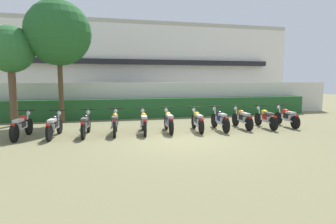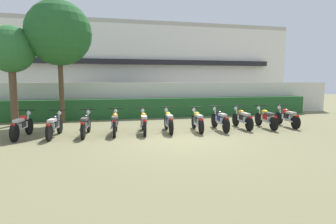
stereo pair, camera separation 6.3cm
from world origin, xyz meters
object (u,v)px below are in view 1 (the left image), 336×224
Objects in this scene: motorcycle_in_row_6 at (197,120)px; motorcycle_in_row_9 at (266,118)px; motorcycle_in_row_10 at (287,117)px; motorcycle_in_row_2 at (86,124)px; motorcycle_in_row_7 at (220,119)px; tree_near_inspector at (10,50)px; parked_car at (122,97)px; motorcycle_in_row_0 at (22,126)px; tree_far_side at (58,33)px; motorcycle_in_row_3 at (115,122)px; motorcycle_in_row_5 at (169,121)px; motorcycle_in_row_1 at (54,125)px; motorcycle_in_row_8 at (242,118)px; motorcycle_in_row_4 at (144,122)px.

motorcycle_in_row_6 is 0.95× the size of motorcycle_in_row_9.
motorcycle_in_row_2 is at bearing 94.84° from motorcycle_in_row_10.
motorcycle_in_row_6 is at bearing 96.57° from motorcycle_in_row_10.
motorcycle_in_row_7 is (5.31, -0.11, 0.01)m from motorcycle_in_row_2.
tree_near_inspector is 11.58m from motorcycle_in_row_9.
parked_car is 2.33× the size of motorcycle_in_row_7.
tree_far_side is at bearing -9.17° from motorcycle_in_row_0.
motorcycle_in_row_3 and motorcycle_in_row_5 have the same top height.
motorcycle_in_row_1 is 9.65m from motorcycle_in_row_10.
tree_near_inspector is 4.36m from motorcycle_in_row_0.
parked_car is at bearing -15.05° from motorcycle_in_row_1.
motorcycle_in_row_3 is (2.36, -3.38, -3.77)m from tree_far_side.
motorcycle_in_row_0 is 10.75m from motorcycle_in_row_10.
tree_near_inspector reaches higher than motorcycle_in_row_6.
parked_car is at bearing 41.04° from tree_near_inspector.
motorcycle_in_row_7 is at bearing -27.96° from tree_far_side.
motorcycle_in_row_8 is (8.60, 0.01, -0.01)m from motorcycle_in_row_0.
motorcycle_in_row_1 and motorcycle_in_row_10 have the same top height.
motorcycle_in_row_3 reaches higher than motorcycle_in_row_10.
motorcycle_in_row_3 is at bearing -95.33° from parked_car.
motorcycle_in_row_0 is 0.99× the size of motorcycle_in_row_4.
motorcycle_in_row_4 is (2.17, 0.00, 0.00)m from motorcycle_in_row_2.
motorcycle_in_row_8 is 0.97× the size of motorcycle_in_row_9.
motorcycle_in_row_6 is 2.09m from motorcycle_in_row_8.
motorcycle_in_row_2 reaches higher than motorcycle_in_row_10.
motorcycle_in_row_7 reaches higher than motorcycle_in_row_9.
motorcycle_in_row_6 is (2.49, -7.71, -0.49)m from parked_car.
motorcycle_in_row_2 is 1.04× the size of motorcycle_in_row_8.
motorcycle_in_row_4 is 3.15m from motorcycle_in_row_7.
tree_near_inspector is 0.78× the size of tree_far_side.
motorcycle_in_row_3 is at bearing 91.40° from motorcycle_in_row_7.
motorcycle_in_row_0 is 3.25m from motorcycle_in_row_3.
motorcycle_in_row_3 is (2.15, 0.06, 0.01)m from motorcycle_in_row_1.
motorcycle_in_row_7 is (0.98, 0.01, 0.01)m from motorcycle_in_row_6.
motorcycle_in_row_9 is (8.54, -0.03, 0.00)m from motorcycle_in_row_1.
motorcycle_in_row_9 is (3.12, 0.04, -0.00)m from motorcycle_in_row_6.
motorcycle_in_row_5 reaches higher than motorcycle_in_row_9.
motorcycle_in_row_0 reaches higher than motorcycle_in_row_4.
motorcycle_in_row_4 is at bearing 94.89° from motorcycle_in_row_10.
motorcycle_in_row_0 is at bearing -117.62° from parked_car.
motorcycle_in_row_7 is at bearing -86.98° from motorcycle_in_row_3.
motorcycle_in_row_0 is at bearing 93.38° from motorcycle_in_row_2.
motorcycle_in_row_1 is 0.99× the size of motorcycle_in_row_7.
motorcycle_in_row_9 is at bearing -86.14° from motorcycle_in_row_3.
motorcycle_in_row_0 is (-4.03, -7.53, -0.48)m from parked_car.
motorcycle_in_row_0 is 9.64m from motorcycle_in_row_9.
motorcycle_in_row_4 is at bearing 93.94° from motorcycle_in_row_9.
motorcycle_in_row_10 is at bearing -85.24° from motorcycle_in_row_3.
motorcycle_in_row_2 is at bearing 92.73° from motorcycle_in_row_8.
motorcycle_in_row_4 reaches higher than motorcycle_in_row_9.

